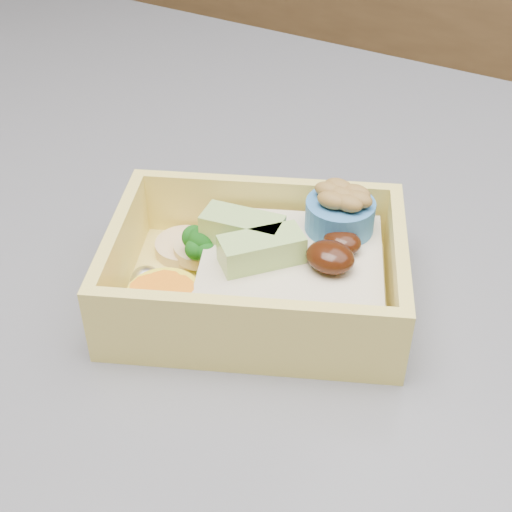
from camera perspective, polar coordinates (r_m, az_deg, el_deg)
The scene contains 1 object.
bento_box at distance 0.44m, azimuth 0.75°, elevation -1.08°, with size 0.21×0.19×0.06m.
Camera 1 is at (0.24, -0.38, 1.22)m, focal length 50.00 mm.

